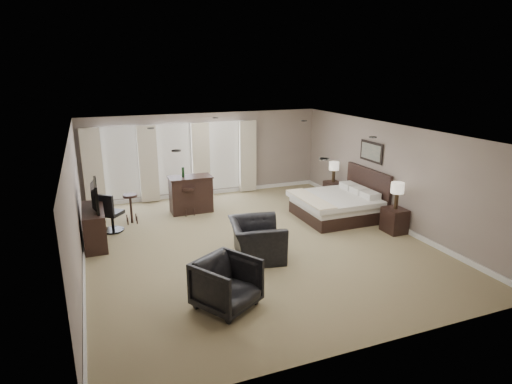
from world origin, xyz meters
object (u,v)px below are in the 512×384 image
object	(u,v)px
bed	(333,195)
armchair_far	(227,282)
dresser	(95,227)
armchair_near	(257,234)
bar_stool_right	(189,201)
nightstand_near	(394,220)
lamp_near	(397,196)
lamp_far	(334,172)
desk_chair	(112,212)
nightstand_far	(333,191)
tv	(92,206)
bar_stool_left	(131,209)
bar_counter	(191,194)

from	to	relation	value
bed	armchair_far	distance (m)	5.18
dresser	armchair_near	xyz separation A→B (m)	(3.20, -2.03, 0.12)
armchair_far	bar_stool_right	world-z (taller)	armchair_far
armchair_far	armchair_near	bearing A→B (deg)	22.72
nightstand_near	dresser	distance (m)	7.18
lamp_near	lamp_far	bearing A→B (deg)	90.00
dresser	lamp_near	bearing A→B (deg)	-15.44
bar_stool_right	desk_chair	bearing A→B (deg)	-165.52
armchair_near	bar_stool_right	bearing A→B (deg)	23.13
nightstand_far	bar_stool_right	bearing A→B (deg)	177.08
tv	armchair_far	bearing A→B (deg)	-151.63
armchair_far	bar_stool_left	world-z (taller)	armchair_far
nightstand_near	bar_stool_right	bearing A→B (deg)	144.91
armchair_far	bar_stool_right	bearing A→B (deg)	52.89
nightstand_near	armchair_far	distance (m)	5.24
bed	lamp_far	bearing A→B (deg)	58.46
nightstand_near	bar_stool_left	size ratio (longest dim) A/B	0.79
nightstand_near	bar_stool_left	distance (m)	6.73
bed	lamp_far	distance (m)	1.72
bar_counter	tv	bearing A→B (deg)	-150.64
armchair_far	desk_chair	bearing A→B (deg)	78.08
bar_counter	bar_stool_left	world-z (taller)	bar_counter
armchair_near	tv	bearing A→B (deg)	68.02
lamp_near	armchair_far	bearing A→B (deg)	-159.91
armchair_far	dresser	bearing A→B (deg)	86.67
lamp_far	tv	size ratio (longest dim) A/B	0.57
bed	nightstand_near	distance (m)	1.73
dresser	lamp_far	bearing A→B (deg)	8.14
nightstand_near	lamp_far	xyz separation A→B (m)	(0.00, 2.90, 0.58)
lamp_near	nightstand_near	bearing A→B (deg)	0.00
lamp_near	armchair_near	bearing A→B (deg)	-178.16
tv	armchair_near	world-z (taller)	armchair_near
bar_stool_left	desk_chair	world-z (taller)	desk_chair
desk_chair	dresser	bearing A→B (deg)	97.55
bed	nightstand_near	world-z (taller)	bed
nightstand_near	bar_counter	bearing A→B (deg)	142.08
bed	bar_stool_right	size ratio (longest dim) A/B	2.56
armchair_far	desk_chair	xyz separation A→B (m)	(-1.58, 4.40, 0.03)
tv	armchair_near	size ratio (longest dim) A/B	0.89
tv	armchair_near	distance (m)	3.81
bed	bar_counter	world-z (taller)	bed
bed	nightstand_near	bearing A→B (deg)	-58.46
nightstand_far	lamp_far	size ratio (longest dim) A/B	0.91
tv	bar_stool_left	bearing A→B (deg)	-39.16
dresser	desk_chair	xyz separation A→B (m)	(0.42, 0.69, 0.08)
armchair_far	desk_chair	world-z (taller)	desk_chair
desk_chair	armchair_near	bearing A→B (deg)	174.80
bar_stool_left	lamp_far	bearing A→B (deg)	-1.40
nightstand_near	bar_stool_left	world-z (taller)	bar_stool_left
armchair_near	bar_counter	xyz separation A→B (m)	(-0.61, 3.49, -0.02)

